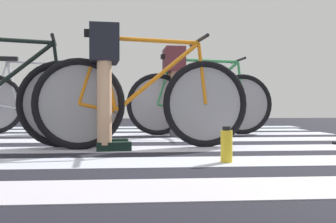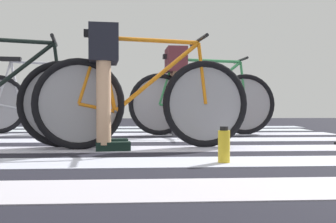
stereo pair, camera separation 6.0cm
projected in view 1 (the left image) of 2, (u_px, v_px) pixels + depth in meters
name	position (u px, v px, depth m)	size (l,w,h in m)	color
ground	(124.00, 147.00, 3.41)	(18.00, 14.00, 0.02)	black
crosswalk_markings	(122.00, 144.00, 3.49)	(5.46, 5.75, 0.00)	#B1BCC0
bicycle_1_of_4	(144.00, 100.00, 3.16)	(1.73, 0.52, 0.93)	black
cyclist_1_of_4	(104.00, 70.00, 3.09)	(0.35, 0.43, 0.96)	tan
bicycle_3_of_4	(200.00, 102.00, 4.62)	(1.74, 0.52, 0.93)	black
cyclist_3_of_4	(174.00, 79.00, 4.57)	(0.33, 0.42, 1.01)	#A87A5B
bicycle_4_of_4	(38.00, 102.00, 4.84)	(1.73, 0.52, 0.93)	black
water_bottle	(227.00, 146.00, 2.38)	(0.07, 0.07, 0.22)	gold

